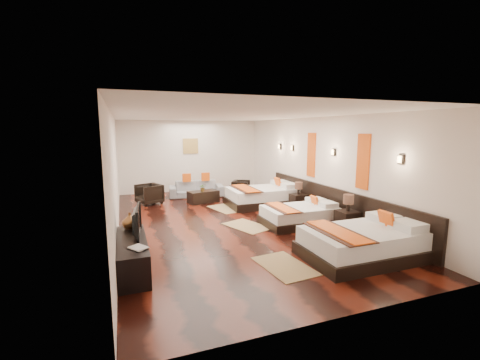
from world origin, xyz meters
name	(u,v)px	position (x,y,z in m)	size (l,w,h in m)	color
floor	(228,221)	(0.00, 0.00, 0.00)	(5.50, 9.50, 0.01)	black
ceiling	(227,115)	(0.00, 0.00, 2.80)	(5.50, 9.50, 0.01)	white
back_wall	(191,156)	(0.00, 4.75, 1.40)	(5.50, 0.01, 2.80)	silver
left_wall	(115,175)	(-2.75, 0.00, 1.40)	(0.01, 9.50, 2.80)	silver
right_wall	(317,166)	(2.75, 0.00, 1.40)	(0.01, 9.50, 2.80)	silver
headboard_panel	(331,204)	(2.71, -0.80, 0.45)	(0.08, 6.60, 0.90)	black
bed_near	(364,243)	(1.70, -3.23, 0.30)	(2.29, 1.44, 0.87)	black
bed_mid	(300,215)	(1.69, -0.89, 0.25)	(1.91, 1.20, 0.73)	black
bed_far	(264,196)	(1.70, 1.42, 0.30)	(2.30, 1.45, 0.88)	black
nightstand_a	(347,219)	(2.44, -1.81, 0.32)	(0.46, 0.46, 0.91)	black
nightstand_b	(298,200)	(2.45, 0.49, 0.30)	(0.43, 0.43, 0.86)	black
jute_mat_near	(284,266)	(0.07, -3.07, 0.01)	(0.75, 1.20, 0.01)	#9C7E4F
jute_mat_mid	(247,226)	(0.33, -0.58, 0.01)	(0.75, 1.20, 0.01)	#9C7E4F
jute_mat_far	(226,208)	(0.40, 1.37, 0.01)	(0.75, 1.20, 0.01)	#9C7E4F
tv_console	(132,255)	(-2.50, -2.26, 0.28)	(0.50, 1.80, 0.55)	black
tv	(133,221)	(-2.45, -2.02, 0.81)	(0.92, 0.12, 0.53)	black
book	(132,250)	(-2.50, -2.81, 0.56)	(0.22, 0.29, 0.03)	black
figurine	(130,221)	(-2.50, -1.58, 0.71)	(0.30, 0.30, 0.31)	brown
sofa	(196,189)	(-0.07, 3.51, 0.29)	(1.95, 0.76, 0.57)	gray
armchair_left	(149,194)	(-1.80, 2.85, 0.34)	(0.72, 0.74, 0.67)	black
armchair_right	(241,188)	(1.55, 3.15, 0.28)	(0.61, 0.62, 0.57)	black
coffee_table	(203,197)	(-0.07, 2.46, 0.20)	(1.00, 0.50, 0.40)	black
table_plant	(203,188)	(-0.10, 2.38, 0.53)	(0.23, 0.20, 0.26)	#1F541C
orange_panel_a	(363,162)	(2.73, -1.90, 1.70)	(0.04, 0.40, 1.30)	#D86014
orange_panel_b	(311,155)	(2.73, 0.30, 1.70)	(0.04, 0.40, 1.30)	#D86014
sconce_near	(401,159)	(2.70, -3.00, 1.85)	(0.07, 0.12, 0.18)	black
sconce_mid	(334,152)	(2.70, -0.80, 1.85)	(0.07, 0.12, 0.18)	black
sconce_far	(292,148)	(2.70, 1.40, 1.85)	(0.07, 0.12, 0.18)	black
sconce_lounge	(280,146)	(2.70, 2.30, 1.85)	(0.07, 0.12, 0.18)	black
gold_artwork	(191,146)	(0.00, 4.73, 1.80)	(0.60, 0.04, 0.60)	#AD873F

